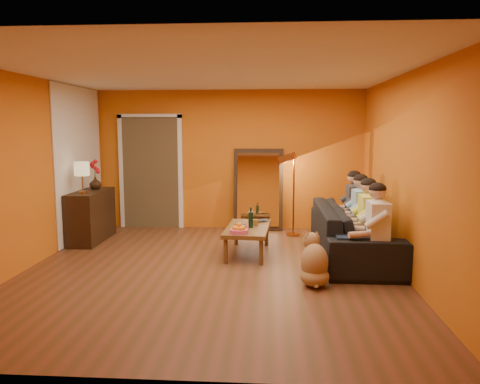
# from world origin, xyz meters

# --- Properties ---
(room_shell) EXTENTS (5.00, 5.50, 2.60)m
(room_shell) POSITION_xyz_m (0.00, 0.37, 1.30)
(room_shell) COLOR brown
(room_shell) RESTS_ON ground
(white_accent) EXTENTS (0.02, 1.90, 2.58)m
(white_accent) POSITION_xyz_m (-2.48, 1.75, 1.30)
(white_accent) COLOR white
(white_accent) RESTS_ON wall_left
(doorway_recess) EXTENTS (1.06, 0.30, 2.10)m
(doorway_recess) POSITION_xyz_m (-1.50, 2.83, 1.05)
(doorway_recess) COLOR #3F2D19
(doorway_recess) RESTS_ON floor
(door_jamb_left) EXTENTS (0.08, 0.06, 2.20)m
(door_jamb_left) POSITION_xyz_m (-2.07, 2.71, 1.05)
(door_jamb_left) COLOR white
(door_jamb_left) RESTS_ON wall_back
(door_jamb_right) EXTENTS (0.08, 0.06, 2.20)m
(door_jamb_right) POSITION_xyz_m (-0.93, 2.71, 1.05)
(door_jamb_right) COLOR white
(door_jamb_right) RESTS_ON wall_back
(door_header) EXTENTS (1.22, 0.06, 0.08)m
(door_header) POSITION_xyz_m (-1.50, 2.71, 2.12)
(door_header) COLOR white
(door_header) RESTS_ON wall_back
(mirror_frame) EXTENTS (0.92, 0.27, 1.51)m
(mirror_frame) POSITION_xyz_m (0.55, 2.63, 0.76)
(mirror_frame) COLOR #332011
(mirror_frame) RESTS_ON floor
(mirror_glass) EXTENTS (0.78, 0.21, 1.35)m
(mirror_glass) POSITION_xyz_m (0.55, 2.59, 0.76)
(mirror_glass) COLOR white
(mirror_glass) RESTS_ON mirror_frame
(sideboard) EXTENTS (0.44, 1.18, 0.85)m
(sideboard) POSITION_xyz_m (-2.24, 1.55, 0.42)
(sideboard) COLOR #332011
(sideboard) RESTS_ON floor
(table_lamp) EXTENTS (0.24, 0.24, 0.51)m
(table_lamp) POSITION_xyz_m (-2.24, 1.25, 1.10)
(table_lamp) COLOR beige
(table_lamp) RESTS_ON sideboard
(sofa) EXTENTS (2.57, 1.01, 0.75)m
(sofa) POSITION_xyz_m (2.00, 0.84, 0.38)
(sofa) COLOR black
(sofa) RESTS_ON floor
(coffee_table) EXTENTS (0.69, 1.25, 0.42)m
(coffee_table) POSITION_xyz_m (0.44, 0.87, 0.21)
(coffee_table) COLOR brown
(coffee_table) RESTS_ON floor
(floor_lamp) EXTENTS (0.35, 0.31, 1.44)m
(floor_lamp) POSITION_xyz_m (1.18, 2.15, 0.72)
(floor_lamp) COLOR #AC6C32
(floor_lamp) RESTS_ON floor
(dog) EXTENTS (0.43, 0.59, 0.65)m
(dog) POSITION_xyz_m (1.32, -0.46, 0.32)
(dog) COLOR #9C6646
(dog) RESTS_ON floor
(person_far_left) EXTENTS (0.70, 0.44, 1.22)m
(person_far_left) POSITION_xyz_m (2.13, -0.16, 0.61)
(person_far_left) COLOR beige
(person_far_left) RESTS_ON sofa
(person_mid_left) EXTENTS (0.70, 0.44, 1.22)m
(person_mid_left) POSITION_xyz_m (2.13, 0.39, 0.61)
(person_mid_left) COLOR #DFDE4A
(person_mid_left) RESTS_ON sofa
(person_mid_right) EXTENTS (0.70, 0.44, 1.22)m
(person_mid_right) POSITION_xyz_m (2.13, 0.94, 0.61)
(person_mid_right) COLOR #88B3D3
(person_mid_right) RESTS_ON sofa
(person_far_right) EXTENTS (0.70, 0.44, 1.22)m
(person_far_right) POSITION_xyz_m (2.13, 1.49, 0.61)
(person_far_right) COLOR #303034
(person_far_right) RESTS_ON sofa
(fruit_bowl) EXTENTS (0.26, 0.26, 0.16)m
(fruit_bowl) POSITION_xyz_m (0.34, 0.42, 0.50)
(fruit_bowl) COLOR #E75181
(fruit_bowl) RESTS_ON coffee_table
(wine_bottle) EXTENTS (0.07, 0.07, 0.31)m
(wine_bottle) POSITION_xyz_m (0.49, 0.82, 0.58)
(wine_bottle) COLOR black
(wine_bottle) RESTS_ON coffee_table
(tumbler) EXTENTS (0.11, 0.11, 0.09)m
(tumbler) POSITION_xyz_m (0.56, 0.99, 0.47)
(tumbler) COLOR #B27F3F
(tumbler) RESTS_ON coffee_table
(laptop) EXTENTS (0.41, 0.35, 0.03)m
(laptop) POSITION_xyz_m (0.62, 1.22, 0.43)
(laptop) COLOR black
(laptop) RESTS_ON coffee_table
(book_lower) EXTENTS (0.24, 0.29, 0.02)m
(book_lower) POSITION_xyz_m (0.26, 0.67, 0.43)
(book_lower) COLOR #332011
(book_lower) RESTS_ON coffee_table
(book_mid) EXTENTS (0.22, 0.27, 0.02)m
(book_mid) POSITION_xyz_m (0.27, 0.68, 0.45)
(book_mid) COLOR red
(book_mid) RESTS_ON book_lower
(book_upper) EXTENTS (0.19, 0.24, 0.02)m
(book_upper) POSITION_xyz_m (0.26, 0.66, 0.47)
(book_upper) COLOR black
(book_upper) RESTS_ON book_mid
(vase) EXTENTS (0.20, 0.20, 0.21)m
(vase) POSITION_xyz_m (-2.24, 1.80, 0.96)
(vase) COLOR #332011
(vase) RESTS_ON sideboard
(flowers) EXTENTS (0.17, 0.17, 0.51)m
(flowers) POSITION_xyz_m (-2.24, 1.80, 1.23)
(flowers) COLOR red
(flowers) RESTS_ON vase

